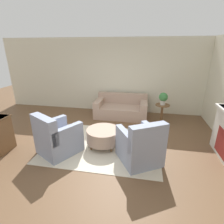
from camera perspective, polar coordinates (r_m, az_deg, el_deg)
The scene contains 9 objects.
ground_plane at distance 4.73m, azimuth -3.07°, elevation -10.74°, with size 16.00×16.00×0.00m, color brown.
wall_back at distance 6.90m, azimuth 2.29°, elevation 11.66°, with size 9.53×0.12×2.80m.
rug at distance 4.73m, azimuth -3.07°, elevation -10.69°, with size 2.93×2.22×0.01m.
couch at distance 6.52m, azimuth 3.02°, elevation 1.09°, with size 1.88×1.00×0.80m.
armchair_left at distance 4.43m, azimuth -17.55°, elevation -8.28°, with size 1.13×1.16×1.02m.
armchair_right at distance 3.97m, azimuth 9.29°, elevation -11.13°, with size 1.13×1.16×1.02m.
ottoman_table at distance 4.57m, azimuth -2.87°, elevation -7.65°, with size 0.87×0.87×0.46m.
side_table at distance 6.23m, azimuth 16.01°, elevation 0.56°, with size 0.48×0.48×0.62m.
potted_plant_on_side_table at distance 6.10m, azimuth 16.41°, elevation 4.49°, with size 0.29×0.29×0.41m.
Camera 1 is at (0.99, -3.93, 2.44)m, focal length 28.00 mm.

